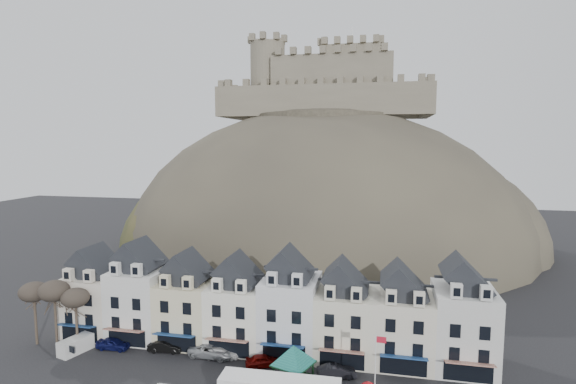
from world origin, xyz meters
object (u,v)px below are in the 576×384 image
object	(u,v)px
white_van	(76,345)
car_charcoal	(337,371)
car_navy	(113,344)
bus_shelter	(293,355)
car_white	(221,352)
car_maroon	(263,361)
car_black	(166,346)
flagpole	(376,364)
car_silver	(212,350)

from	to	relation	value
white_van	car_charcoal	xyz separation A→B (m)	(32.29, 0.76, -0.22)
car_navy	car_charcoal	world-z (taller)	car_navy
bus_shelter	car_charcoal	bearing A→B (deg)	55.68
car_white	car_maroon	world-z (taller)	car_maroon
car_navy	car_charcoal	bearing A→B (deg)	-93.88
car_black	car_maroon	xyz separation A→B (m)	(12.87, -1.02, 0.01)
car_white	car_charcoal	bearing A→B (deg)	-106.69
bus_shelter	car_charcoal	world-z (taller)	bus_shelter
car_white	bus_shelter	bearing A→B (deg)	-125.28
white_van	car_charcoal	distance (m)	32.30
bus_shelter	car_black	size ratio (longest dim) A/B	1.62
white_van	car_charcoal	world-z (taller)	white_van
car_navy	flagpole	bearing A→B (deg)	-101.04
car_black	car_silver	xyz separation A→B (m)	(6.09, 0.00, 0.08)
car_navy	car_maroon	xyz separation A→B (m)	(19.68, -0.27, -0.01)
car_white	car_charcoal	world-z (taller)	car_charcoal
car_silver	car_white	world-z (taller)	car_silver
car_maroon	white_van	bearing A→B (deg)	73.63
car_black	car_white	distance (m)	7.29
flagpole	white_van	size ratio (longest dim) A/B	1.65
bus_shelter	car_maroon	size ratio (longest dim) A/B	1.66
white_van	car_charcoal	bearing A→B (deg)	18.12
car_white	car_charcoal	size ratio (longest dim) A/B	1.03
car_silver	car_charcoal	distance (m)	15.47
bus_shelter	car_maroon	distance (m)	6.40
car_black	car_navy	bearing A→B (deg)	90.80
flagpole	car_charcoal	xyz separation A→B (m)	(-4.31, 4.26, -3.45)
car_charcoal	white_van	bearing A→B (deg)	75.25
car_silver	car_black	bearing A→B (deg)	92.23
white_van	car_charcoal	size ratio (longest dim) A/B	1.02
white_van	car_navy	size ratio (longest dim) A/B	1.05
car_navy	car_black	bearing A→B (deg)	-85.58
flagpole	car_silver	xyz separation A→B (m)	(-19.68, 6.00, -3.38)
bus_shelter	flagpole	distance (m)	8.70
flagpole	car_silver	distance (m)	20.86
car_black	flagpole	bearing A→B (deg)	-108.62
flagpole	white_van	distance (m)	36.91
car_silver	car_navy	bearing A→B (deg)	95.57
flagpole	car_maroon	distance (m)	14.25
car_maroon	car_charcoal	size ratio (longest dim) A/B	0.97
bus_shelter	car_silver	bearing A→B (deg)	177.63
bus_shelter	car_navy	world-z (taller)	bus_shelter
car_maroon	car_charcoal	distance (m)	8.62
flagpole	car_black	distance (m)	26.69
flagpole	car_navy	size ratio (longest dim) A/B	1.73
flagpole	car_charcoal	distance (m)	6.98
car_white	flagpole	bearing A→B (deg)	-117.69
white_van	car_black	distance (m)	11.11
car_navy	car_silver	world-z (taller)	car_silver
white_van	car_silver	size ratio (longest dim) A/B	0.80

